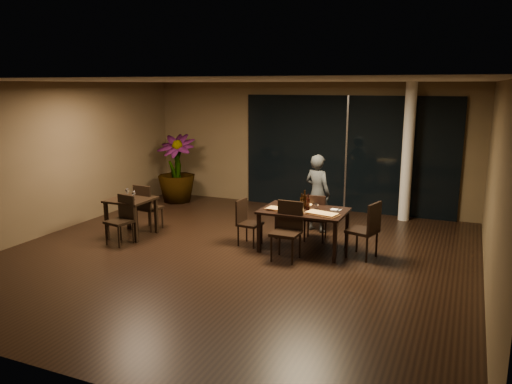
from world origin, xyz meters
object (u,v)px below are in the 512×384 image
object	(u,v)px
chair_side_near	(122,217)
bottle_a	(302,201)
diner	(317,193)
side_table	(131,205)
main_table	(304,214)
bottle_c	(305,199)
bottle_b	(308,202)
chair_main_far	(315,215)
chair_main_near	(288,227)
chair_side_far	(146,205)
chair_main_right	(367,227)
chair_main_left	(246,220)
potted_plant	(176,169)

from	to	relation	value
chair_side_near	bottle_a	size ratio (longest dim) A/B	3.15
diner	side_table	bearing A→B (deg)	48.53
main_table	side_table	world-z (taller)	same
main_table	bottle_c	world-z (taller)	bottle_c
bottle_b	diner	bearing A→B (deg)	98.73
chair_main_far	diner	world-z (taller)	diner
chair_main_near	chair_side_near	xyz separation A→B (m)	(-3.14, -0.43, -0.04)
bottle_a	bottle_b	distance (m)	0.12
chair_side_far	bottle_c	distance (m)	3.35
chair_main_near	chair_side_near	bearing A→B (deg)	-171.46
chair_main_right	chair_side_near	size ratio (longest dim) A/B	1.09
chair_main_near	bottle_b	xyz separation A→B (m)	(0.18, 0.55, 0.34)
main_table	chair_main_far	distance (m)	0.59
chair_main_left	potted_plant	distance (m)	3.97
chair_main_far	diner	distance (m)	0.75
chair_main_left	diner	world-z (taller)	diner
side_table	main_table	bearing A→B (deg)	8.37
diner	bottle_c	bearing A→B (deg)	115.39
chair_main_left	chair_side_far	bearing A→B (deg)	93.56
chair_main_right	potted_plant	world-z (taller)	potted_plant
bottle_b	bottle_a	bearing A→B (deg)	-178.92
main_table	chair_main_far	xyz separation A→B (m)	(0.03, 0.57, -0.16)
main_table	bottle_a	world-z (taller)	bottle_a
chair_main_left	chair_main_far	bearing A→B (deg)	-53.76
chair_main_far	bottle_c	xyz separation A→B (m)	(-0.06, -0.48, 0.40)
chair_side_near	bottle_b	world-z (taller)	bottle_b
bottle_a	chair_side_far	bearing A→B (deg)	-178.34
chair_side_far	bottle_b	world-z (taller)	bottle_b
side_table	potted_plant	xyz separation A→B (m)	(-0.76, 2.87, 0.23)
chair_main_right	potted_plant	distance (m)	5.80
chair_side_near	potted_plant	distance (m)	3.47
bottle_a	bottle_c	distance (m)	0.09
chair_main_right	potted_plant	xyz separation A→B (m)	(-5.29, 2.36, 0.30)
chair_side_far	bottle_c	xyz separation A→B (m)	(3.32, 0.17, 0.39)
potted_plant	bottle_a	distance (m)	4.73
chair_side_near	chair_side_far	bearing A→B (deg)	106.30
chair_main_left	chair_main_right	distance (m)	2.22
chair_main_right	diner	xyz separation A→B (m)	(-1.26, 1.25, 0.24)
chair_main_near	bottle_c	xyz separation A→B (m)	(0.09, 0.63, 0.37)
side_table	chair_main_far	distance (m)	3.60
chair_side_far	diner	size ratio (longest dim) A/B	0.60
bottle_a	bottle_c	bearing A→B (deg)	69.09
chair_main_far	bottle_b	world-z (taller)	bottle_b
main_table	chair_side_far	distance (m)	3.35
side_table	chair_main_right	size ratio (longest dim) A/B	0.80
chair_main_near	chair_side_far	distance (m)	3.26
chair_main_far	potted_plant	size ratio (longest dim) A/B	0.54
bottle_b	side_table	bearing A→B (deg)	-171.51
potted_plant	chair_main_right	bearing A→B (deg)	-24.07
chair_main_near	bottle_a	world-z (taller)	bottle_a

